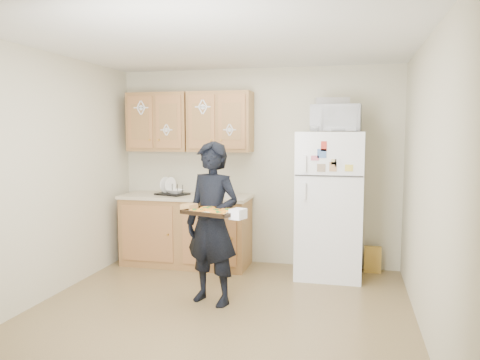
# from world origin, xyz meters

# --- Properties ---
(floor) EXTENTS (3.60, 3.60, 0.00)m
(floor) POSITION_xyz_m (0.00, 0.00, 0.00)
(floor) COLOR brown
(floor) RESTS_ON ground
(ceiling) EXTENTS (3.60, 3.60, 0.00)m
(ceiling) POSITION_xyz_m (0.00, 0.00, 2.50)
(ceiling) COLOR silver
(ceiling) RESTS_ON wall_back
(wall_back) EXTENTS (3.60, 0.04, 2.50)m
(wall_back) POSITION_xyz_m (0.00, 1.80, 1.25)
(wall_back) COLOR beige
(wall_back) RESTS_ON floor
(wall_front) EXTENTS (3.60, 0.04, 2.50)m
(wall_front) POSITION_xyz_m (0.00, -1.80, 1.25)
(wall_front) COLOR beige
(wall_front) RESTS_ON floor
(wall_left) EXTENTS (0.04, 3.60, 2.50)m
(wall_left) POSITION_xyz_m (-1.80, 0.00, 1.25)
(wall_left) COLOR beige
(wall_left) RESTS_ON floor
(wall_right) EXTENTS (0.04, 3.60, 2.50)m
(wall_right) POSITION_xyz_m (1.80, 0.00, 1.25)
(wall_right) COLOR beige
(wall_right) RESTS_ON floor
(refrigerator) EXTENTS (0.75, 0.70, 1.70)m
(refrigerator) POSITION_xyz_m (0.95, 1.43, 0.85)
(refrigerator) COLOR white
(refrigerator) RESTS_ON floor
(base_cabinet) EXTENTS (1.60, 0.60, 0.86)m
(base_cabinet) POSITION_xyz_m (-0.85, 1.48, 0.43)
(base_cabinet) COLOR brown
(base_cabinet) RESTS_ON floor
(countertop) EXTENTS (1.64, 0.64, 0.04)m
(countertop) POSITION_xyz_m (-0.85, 1.48, 0.88)
(countertop) COLOR #C6B498
(countertop) RESTS_ON base_cabinet
(upper_cab_left) EXTENTS (0.80, 0.33, 0.75)m
(upper_cab_left) POSITION_xyz_m (-1.25, 1.61, 1.83)
(upper_cab_left) COLOR brown
(upper_cab_left) RESTS_ON wall_back
(upper_cab_right) EXTENTS (0.80, 0.33, 0.75)m
(upper_cab_right) POSITION_xyz_m (-0.43, 1.61, 1.83)
(upper_cab_right) COLOR brown
(upper_cab_right) RESTS_ON wall_back
(cereal_box) EXTENTS (0.20, 0.07, 0.32)m
(cereal_box) POSITION_xyz_m (1.47, 1.67, 0.16)
(cereal_box) COLOR #D8C34C
(cereal_box) RESTS_ON floor
(person) EXTENTS (0.68, 0.55, 1.61)m
(person) POSITION_xyz_m (-0.13, 0.26, 0.80)
(person) COLOR black
(person) RESTS_ON floor
(baking_tray) EXTENTS (0.57, 0.49, 0.04)m
(baking_tray) POSITION_xyz_m (-0.04, -0.03, 0.96)
(baking_tray) COLOR black
(baking_tray) RESTS_ON person
(pizza_front_left) EXTENTS (0.16, 0.16, 0.02)m
(pizza_front_left) POSITION_xyz_m (-0.17, -0.07, 0.98)
(pizza_front_left) COLOR orange
(pizza_front_left) RESTS_ON baking_tray
(pizza_front_right) EXTENTS (0.16, 0.16, 0.02)m
(pizza_front_right) POSITION_xyz_m (0.05, -0.14, 0.98)
(pizza_front_right) COLOR orange
(pizza_front_right) RESTS_ON baking_tray
(pizza_back_left) EXTENTS (0.16, 0.16, 0.02)m
(pizza_back_left) POSITION_xyz_m (-0.12, 0.08, 0.98)
(pizza_back_left) COLOR orange
(pizza_back_left) RESTS_ON baking_tray
(pizza_back_right) EXTENTS (0.16, 0.16, 0.02)m
(pizza_back_right) POSITION_xyz_m (0.10, 0.01, 0.98)
(pizza_back_right) COLOR orange
(pizza_back_right) RESTS_ON baking_tray
(pizza_center) EXTENTS (0.16, 0.16, 0.02)m
(pizza_center) POSITION_xyz_m (-0.04, -0.03, 0.98)
(pizza_center) COLOR orange
(pizza_center) RESTS_ON baking_tray
(microwave) EXTENTS (0.57, 0.40, 0.31)m
(microwave) POSITION_xyz_m (1.01, 1.38, 1.85)
(microwave) COLOR white
(microwave) RESTS_ON refrigerator
(foil_pan) EXTENTS (0.41, 0.32, 0.08)m
(foil_pan) POSITION_xyz_m (0.95, 1.41, 2.05)
(foil_pan) COLOR silver
(foil_pan) RESTS_ON microwave
(dish_rack) EXTENTS (0.44, 0.38, 0.15)m
(dish_rack) POSITION_xyz_m (-1.03, 1.47, 0.98)
(dish_rack) COLOR black
(dish_rack) RESTS_ON countertop
(bowl) EXTENTS (0.24, 0.24, 0.05)m
(bowl) POSITION_xyz_m (-0.99, 1.47, 0.94)
(bowl) COLOR white
(bowl) RESTS_ON dish_rack
(soap_bottle) EXTENTS (0.10, 0.11, 0.19)m
(soap_bottle) POSITION_xyz_m (-0.27, 1.38, 1.00)
(soap_bottle) COLOR white
(soap_bottle) RESTS_ON countertop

